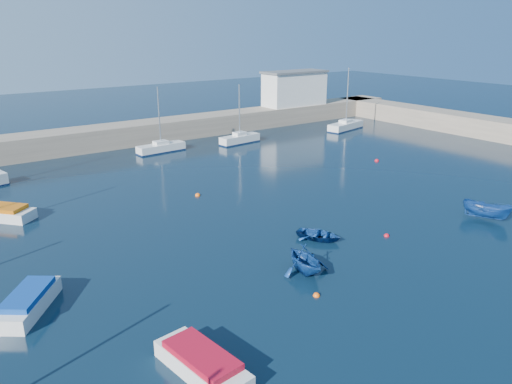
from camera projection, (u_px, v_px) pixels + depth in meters
ground at (412, 301)px, 27.28m from camera, size 220.00×220.00×0.00m
back_wall at (109, 136)px, 62.32m from camera, size 96.00×4.50×2.60m
right_arm at (423, 117)px, 75.94m from camera, size 4.50×32.00×2.60m
harbor_office at (294, 89)px, 77.77m from camera, size 10.00×4.00×5.00m
sailboat_6 at (161, 148)px, 59.79m from camera, size 5.98×2.08×7.74m
sailboat_7 at (240, 139)px, 64.32m from camera, size 5.75×2.18×7.51m
sailboat_8 at (346, 126)px, 72.88m from camera, size 7.02×3.32×8.86m
motorboat_0 at (202, 363)px, 21.43m from camera, size 2.32×5.09×1.10m
motorboat_1 at (29, 302)px, 26.21m from camera, size 4.11×4.70×1.14m
motorboat_2 at (0, 212)px, 38.93m from camera, size 4.94×5.27×1.10m
dinghy_center at (319, 235)px, 35.16m from camera, size 3.47×3.87×0.66m
dinghy_left at (305, 259)px, 30.25m from camera, size 3.41×3.80×1.78m
dinghy_right at (487, 211)px, 38.77m from camera, size 2.43×3.93×1.42m
buoy_0 at (316, 296)px, 27.82m from camera, size 0.40×0.40×0.40m
buoy_1 at (387, 236)px, 35.79m from camera, size 0.41×0.41×0.41m
buoy_2 at (480, 208)px, 41.30m from camera, size 0.43×0.43×0.43m
buoy_3 at (198, 196)px, 44.40m from camera, size 0.49×0.49×0.49m
buoy_4 at (377, 161)px, 55.90m from camera, size 0.50×0.50×0.50m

